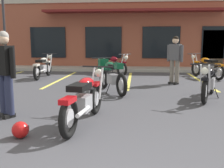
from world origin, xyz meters
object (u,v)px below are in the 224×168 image
at_px(motorcycle_silver_naked, 43,67).
at_px(person_in_shorts_foreground, 175,57).
at_px(motorcycle_red_sportbike, 209,81).
at_px(motorcycle_blue_standard, 112,65).
at_px(motorcycle_green_cafe_racer, 111,74).
at_px(motorcycle_cream_vintage, 207,67).
at_px(parking_lot_lamp_post, 2,7).
at_px(motorcycle_foreground_classic, 85,99).
at_px(person_in_black_shirt, 5,69).
at_px(helmet_on_pavement, 20,130).

xyz_separation_m(motorcycle_silver_naked, person_in_shorts_foreground, (5.17, -1.17, 0.49)).
xyz_separation_m(motorcycle_red_sportbike, motorcycle_blue_standard, (-3.00, 4.85, 0.00)).
bearing_deg(motorcycle_silver_naked, motorcycle_green_cafe_racer, -42.10).
distance_m(motorcycle_blue_standard, motorcycle_cream_vintage, 4.05).
xyz_separation_m(motorcycle_blue_standard, parking_lot_lamp_post, (-5.46, 0.87, 2.71)).
relative_size(motorcycle_foreground_classic, person_in_black_shirt, 1.26).
xyz_separation_m(motorcycle_foreground_classic, motorcycle_cream_vintage, (3.79, 6.59, 0.00)).
relative_size(motorcycle_red_sportbike, parking_lot_lamp_post, 0.41).
bearing_deg(helmet_on_pavement, motorcycle_blue_standard, 85.39).
bearing_deg(person_in_black_shirt, motorcycle_foreground_classic, -10.64).
xyz_separation_m(person_in_shorts_foreground, parking_lot_lamp_post, (-7.90, 3.33, 2.22)).
bearing_deg(motorcycle_blue_standard, parking_lot_lamp_post, 170.90).
bearing_deg(person_in_black_shirt, parking_lot_lamp_post, 117.29).
bearing_deg(motorcycle_red_sportbike, motorcycle_silver_naked, 148.11).
height_order(motorcycle_silver_naked, helmet_on_pavement, motorcycle_silver_naked).
bearing_deg(person_in_black_shirt, motorcycle_blue_standard, 78.50).
relative_size(motorcycle_cream_vintage, person_in_shorts_foreground, 1.19).
distance_m(motorcycle_silver_naked, person_in_black_shirt, 5.85).
xyz_separation_m(motorcycle_cream_vintage, person_in_shorts_foreground, (-1.55, -1.77, 0.49)).
xyz_separation_m(person_in_black_shirt, helmet_on_pavement, (0.77, -1.10, -0.82)).
height_order(person_in_black_shirt, parking_lot_lamp_post, parking_lot_lamp_post).
bearing_deg(person_in_black_shirt, helmet_on_pavement, -55.10).
bearing_deg(motorcycle_green_cafe_racer, motorcycle_blue_standard, 94.91).
height_order(motorcycle_blue_standard, person_in_black_shirt, person_in_black_shirt).
bearing_deg(motorcycle_green_cafe_racer, parking_lot_lamp_post, 139.64).
distance_m(motorcycle_silver_naked, motorcycle_green_cafe_racer, 4.15).
xyz_separation_m(motorcycle_silver_naked, helmet_on_pavement, (2.08, -6.78, -0.33)).
xyz_separation_m(motorcycle_cream_vintage, person_in_black_shirt, (-5.41, -6.28, 0.49)).
bearing_deg(motorcycle_red_sportbike, parking_lot_lamp_post, 145.93).
bearing_deg(person_in_black_shirt, motorcycle_cream_vintage, 49.29).
distance_m(motorcycle_silver_naked, person_in_shorts_foreground, 5.32).
xyz_separation_m(motorcycle_green_cafe_racer, parking_lot_lamp_post, (-5.81, 4.94, 2.64)).
distance_m(motorcycle_red_sportbike, person_in_shorts_foreground, 2.50).
relative_size(motorcycle_green_cafe_racer, person_in_shorts_foreground, 1.16).
bearing_deg(motorcycle_blue_standard, person_in_shorts_foreground, -45.13).
bearing_deg(motorcycle_blue_standard, motorcycle_red_sportbike, -58.27).
bearing_deg(motorcycle_cream_vintage, motorcycle_red_sportbike, -103.42).
relative_size(helmet_on_pavement, parking_lot_lamp_post, 0.05).
height_order(person_in_black_shirt, person_in_shorts_foreground, same).
relative_size(motorcycle_green_cafe_racer, helmet_on_pavement, 7.48).
height_order(motorcycle_silver_naked, motorcycle_blue_standard, same).
distance_m(motorcycle_blue_standard, person_in_shorts_foreground, 3.49).
relative_size(motorcycle_red_sportbike, motorcycle_silver_naked, 0.95).
height_order(motorcycle_red_sportbike, person_in_shorts_foreground, person_in_shorts_foreground).
distance_m(person_in_black_shirt, parking_lot_lamp_post, 9.09).
bearing_deg(motorcycle_foreground_classic, motorcycle_red_sportbike, 40.90).
relative_size(person_in_black_shirt, helmet_on_pavement, 6.44).
bearing_deg(motorcycle_green_cafe_racer, motorcycle_cream_vintage, 42.91).
height_order(motorcycle_blue_standard, motorcycle_green_cafe_racer, same).
relative_size(motorcycle_blue_standard, person_in_black_shirt, 1.00).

